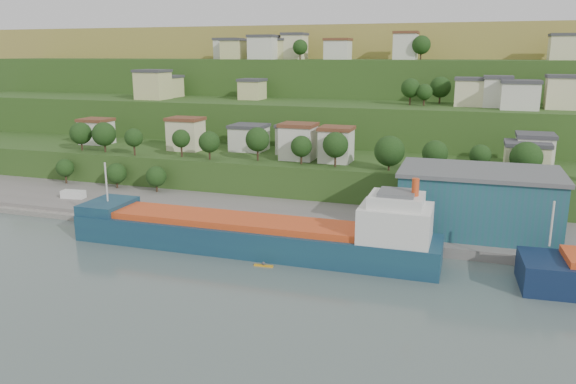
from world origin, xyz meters
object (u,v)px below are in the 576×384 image
at_px(cargo_ship_near, 261,237).
at_px(warehouse, 478,201).
at_px(kayak_orange, 168,248).
at_px(caravan, 73,196).

relative_size(cargo_ship_near, warehouse, 2.30).
bearing_deg(warehouse, kayak_orange, -157.36).
xyz_separation_m(caravan, kayak_orange, (38.93, -21.08, -2.30)).
bearing_deg(warehouse, caravan, -178.72).
bearing_deg(cargo_ship_near, kayak_orange, -165.61).
distance_m(cargo_ship_near, caravan, 58.83).
bearing_deg(kayak_orange, caravan, 169.47).
height_order(cargo_ship_near, kayak_orange, cargo_ship_near).
bearing_deg(kayak_orange, warehouse, 41.27).
xyz_separation_m(cargo_ship_near, kayak_orange, (-17.56, -4.65, -2.69)).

